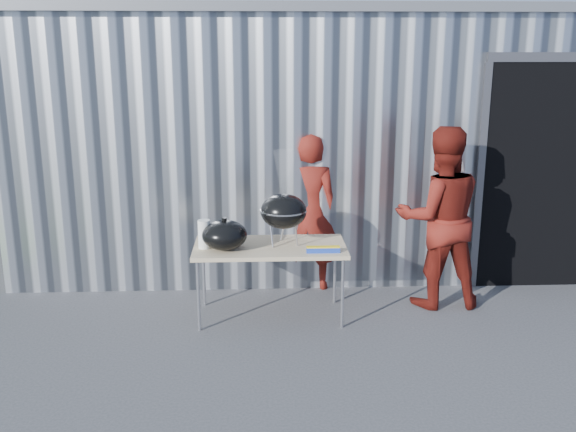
{
  "coord_description": "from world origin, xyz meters",
  "views": [
    {
      "loc": [
        -0.36,
        -5.12,
        2.64
      ],
      "look_at": [
        -0.09,
        0.94,
        1.05
      ],
      "focal_mm": 40.0,
      "sensor_mm": 36.0,
      "label": 1
    }
  ],
  "objects_px": {
    "folding_table": "(270,249)",
    "kettle_grill": "(284,204)",
    "person_cook": "(310,211)",
    "person_bystander": "(440,218)"
  },
  "relations": [
    {
      "from": "folding_table",
      "to": "person_cook",
      "type": "distance_m",
      "value": 0.98
    },
    {
      "from": "folding_table",
      "to": "person_cook",
      "type": "bearing_deg",
      "value": 61.21
    },
    {
      "from": "folding_table",
      "to": "kettle_grill",
      "type": "relative_size",
      "value": 1.59
    },
    {
      "from": "folding_table",
      "to": "person_cook",
      "type": "relative_size",
      "value": 0.86
    },
    {
      "from": "folding_table",
      "to": "kettle_grill",
      "type": "distance_m",
      "value": 0.48
    },
    {
      "from": "kettle_grill",
      "to": "person_bystander",
      "type": "relative_size",
      "value": 0.5
    },
    {
      "from": "folding_table",
      "to": "person_bystander",
      "type": "distance_m",
      "value": 1.79
    },
    {
      "from": "person_bystander",
      "to": "folding_table",
      "type": "bearing_deg",
      "value": 6.79
    },
    {
      "from": "person_bystander",
      "to": "kettle_grill",
      "type": "bearing_deg",
      "value": 6.69
    },
    {
      "from": "person_cook",
      "to": "person_bystander",
      "type": "height_order",
      "value": "person_bystander"
    }
  ]
}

